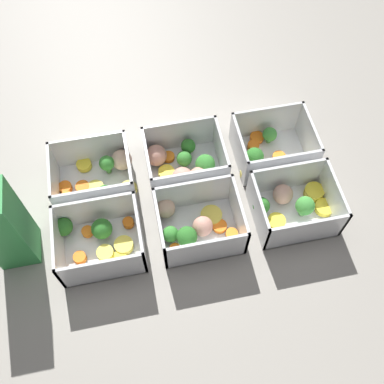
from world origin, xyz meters
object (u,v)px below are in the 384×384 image
(container_far_center, at_px, (194,224))
(container_far_right, at_px, (98,240))
(juice_carton, at_px, (3,226))
(container_far_left, at_px, (293,205))
(container_near_left, at_px, (270,149))
(container_near_right, at_px, (98,176))
(container_near_center, at_px, (184,164))

(container_far_center, relative_size, container_far_right, 0.98)
(container_far_right, distance_m, juice_carton, 0.16)
(container_far_left, relative_size, juice_carton, 0.78)
(container_near_left, relative_size, juice_carton, 0.74)
(container_near_left, xyz_separation_m, juice_carton, (0.48, 0.10, 0.07))
(container_near_left, relative_size, container_near_right, 0.95)
(container_far_right, bearing_deg, container_near_left, -159.93)
(container_far_left, height_order, juice_carton, juice_carton)
(container_far_right, bearing_deg, container_far_center, 178.87)
(container_near_left, xyz_separation_m, container_near_right, (0.33, -0.00, -0.00))
(container_near_left, height_order, container_far_left, same)
(container_near_left, bearing_deg, container_near_center, 0.58)
(container_near_right, xyz_separation_m, juice_carton, (0.15, 0.11, 0.07))
(container_near_center, height_order, juice_carton, juice_carton)
(container_far_center, xyz_separation_m, juice_carton, (0.31, -0.03, 0.07))
(container_near_center, xyz_separation_m, container_far_left, (-0.18, 0.13, 0.00))
(container_near_right, distance_m, juice_carton, 0.20)
(juice_carton, bearing_deg, container_far_center, 175.26)
(juice_carton, bearing_deg, container_near_right, -144.01)
(container_near_left, xyz_separation_m, container_far_center, (0.18, 0.13, -0.00))
(container_near_right, bearing_deg, container_far_center, 139.23)
(container_near_right, relative_size, container_far_right, 1.04)
(container_far_center, distance_m, container_far_right, 0.17)
(container_near_right, height_order, container_far_right, same)
(container_far_left, xyz_separation_m, juice_carton, (0.49, -0.02, 0.07))
(container_near_right, xyz_separation_m, container_far_left, (-0.34, 0.13, 0.00))
(container_near_right, distance_m, container_far_center, 0.21)
(container_near_center, xyz_separation_m, container_far_right, (0.18, 0.13, -0.00))
(container_near_center, relative_size, container_far_left, 0.96)
(container_far_center, height_order, juice_carton, juice_carton)
(container_near_left, distance_m, juice_carton, 0.50)
(container_near_right, height_order, container_far_left, same)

